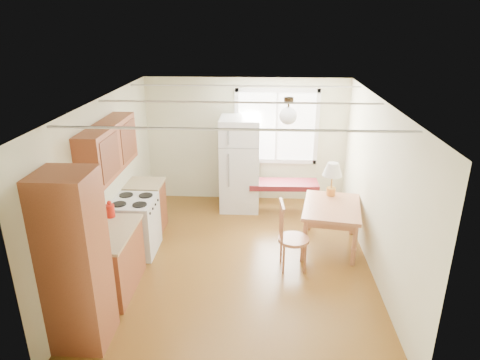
# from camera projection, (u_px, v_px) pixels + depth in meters

# --- Properties ---
(room_shell) EXTENTS (4.60, 5.60, 2.62)m
(room_shell) POSITION_uv_depth(u_px,v_px,m) (239.00, 186.00, 6.27)
(room_shell) COLOR #543311
(room_shell) RESTS_ON ground
(kitchen_run) EXTENTS (0.65, 3.40, 2.20)m
(kitchen_run) POSITION_uv_depth(u_px,v_px,m) (113.00, 228.00, 5.91)
(kitchen_run) COLOR brown
(kitchen_run) RESTS_ON ground
(window_unit) EXTENTS (1.64, 0.05, 1.51)m
(window_unit) POSITION_uv_depth(u_px,v_px,m) (277.00, 127.00, 8.44)
(window_unit) COLOR white
(window_unit) RESTS_ON room_shell
(pendant_light) EXTENTS (0.26, 0.26, 0.40)m
(pendant_light) POSITION_uv_depth(u_px,v_px,m) (288.00, 115.00, 6.25)
(pendant_light) COLOR #302415
(pendant_light) RESTS_ON room_shell
(refrigerator) EXTENTS (0.75, 0.78, 1.82)m
(refrigerator) POSITION_uv_depth(u_px,v_px,m) (240.00, 164.00, 8.28)
(refrigerator) COLOR silver
(refrigerator) RESTS_ON ground
(bench) EXTENTS (1.33, 0.52, 0.61)m
(bench) POSITION_uv_depth(u_px,v_px,m) (284.00, 185.00, 8.24)
(bench) COLOR #56141B
(bench) RESTS_ON ground
(dining_table) EXTENTS (1.07, 1.31, 0.74)m
(dining_table) POSITION_uv_depth(u_px,v_px,m) (332.00, 211.00, 6.91)
(dining_table) COLOR #9C5C3C
(dining_table) RESTS_ON ground
(chair) EXTENTS (0.47, 0.47, 1.06)m
(chair) POSITION_uv_depth(u_px,v_px,m) (287.00, 232.00, 6.31)
(chair) COLOR #9C5C3C
(chair) RESTS_ON ground
(table_lamp) EXTENTS (0.33, 0.33, 0.58)m
(table_lamp) POSITION_uv_depth(u_px,v_px,m) (332.00, 172.00, 7.13)
(table_lamp) COLOR #B6843A
(table_lamp) RESTS_ON dining_table
(coffee_maker) EXTENTS (0.25, 0.29, 0.38)m
(coffee_maker) POSITION_uv_depth(u_px,v_px,m) (92.00, 239.00, 5.22)
(coffee_maker) COLOR black
(coffee_maker) RESTS_ON kitchen_run
(kettle) EXTENTS (0.13, 0.13, 0.25)m
(kettle) POSITION_uv_depth(u_px,v_px,m) (110.00, 210.00, 6.08)
(kettle) COLOR red
(kettle) RESTS_ON kitchen_run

